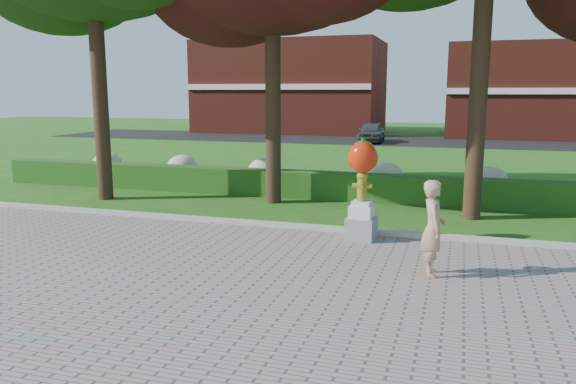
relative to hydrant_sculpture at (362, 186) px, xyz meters
name	(u,v)px	position (x,y,z in m)	size (l,w,h in m)	color
ground	(272,270)	(-1.19, -2.50, -1.20)	(100.00, 100.00, 0.00)	#255B16
walkway	(158,374)	(-1.19, -6.50, -1.18)	(40.00, 14.00, 0.04)	gray
curb	(314,228)	(-1.19, 0.50, -1.13)	(40.00, 0.18, 0.15)	#ADADA5
lawn_hedge	(348,187)	(-1.19, 4.50, -0.80)	(24.00, 0.70, 0.80)	#194714
hydrangea_row	(372,178)	(-0.62, 5.50, -0.65)	(20.10, 1.10, 0.99)	#ADAC84
street	(411,141)	(-1.19, 25.50, -1.19)	(50.00, 8.00, 0.02)	black
building_left	(291,87)	(-11.19, 31.50, 2.30)	(14.00, 8.00, 7.00)	maroon
building_right	(537,91)	(6.81, 31.50, 2.00)	(12.00, 8.00, 6.40)	maroon
hydrant_sculpture	(362,186)	(0.00, 0.00, 0.00)	(0.64, 0.63, 2.19)	gray
woman	(433,228)	(1.59, -2.03, -0.32)	(0.61, 0.40, 1.68)	tan
parked_car	(371,132)	(-3.51, 23.58, -0.54)	(1.52, 3.77, 1.28)	#3E4146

